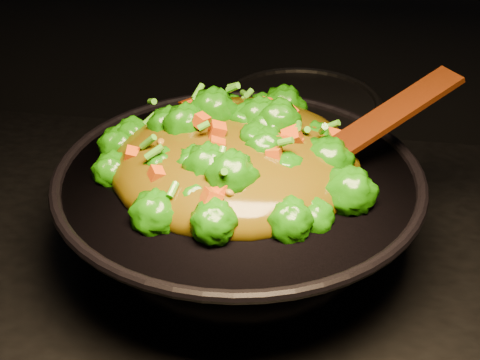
# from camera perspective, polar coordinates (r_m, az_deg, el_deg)

# --- Properties ---
(wok) EXTENTS (0.55, 0.55, 0.12)m
(wok) POSITION_cam_1_polar(r_m,az_deg,el_deg) (0.83, -0.10, -2.99)
(wok) COLOR black
(wok) RESTS_ON stovetop
(stir_fry) EXTENTS (0.35, 0.35, 0.11)m
(stir_fry) POSITION_cam_1_polar(r_m,az_deg,el_deg) (0.79, -0.39, 4.48)
(stir_fry) COLOR #1A6907
(stir_fry) RESTS_ON wok
(spatula) EXTENTS (0.23, 0.18, 0.11)m
(spatula) POSITION_cam_1_polar(r_m,az_deg,el_deg) (0.81, 10.51, 4.05)
(spatula) COLOR #391005
(spatula) RESTS_ON wok
(back_pot) EXTENTS (0.24, 0.24, 0.13)m
(back_pot) POSITION_cam_1_polar(r_m,az_deg,el_deg) (1.00, 5.12, 3.71)
(back_pot) COLOR black
(back_pot) RESTS_ON stovetop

